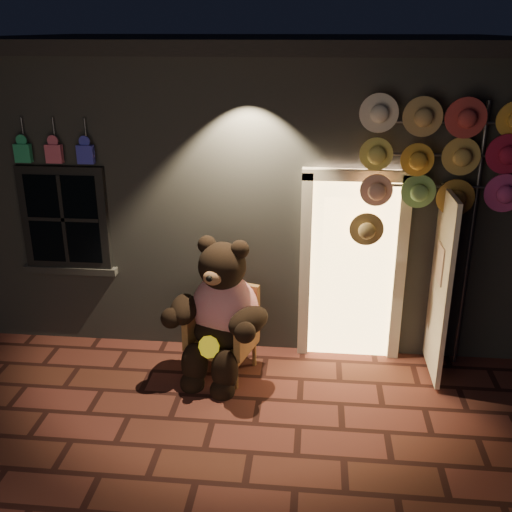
# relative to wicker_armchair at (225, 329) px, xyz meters

# --- Properties ---
(ground) EXTENTS (60.00, 60.00, 0.00)m
(ground) POSITION_rel_wicker_armchair_xyz_m (0.01, -0.99, -0.49)
(ground) COLOR brown
(ground) RESTS_ON ground
(shop_building) EXTENTS (7.30, 5.95, 3.51)m
(shop_building) POSITION_rel_wicker_armchair_xyz_m (0.01, 3.00, 1.25)
(shop_building) COLOR slate
(shop_building) RESTS_ON ground
(wicker_armchair) EXTENTS (0.80, 0.76, 0.97)m
(wicker_armchair) POSITION_rel_wicker_armchair_xyz_m (0.00, 0.00, 0.00)
(wicker_armchair) COLOR #A57840
(wicker_armchair) RESTS_ON ground
(teddy_bear) EXTENTS (1.14, 1.03, 1.63)m
(teddy_bear) POSITION_rel_wicker_armchair_xyz_m (-0.02, -0.12, 0.25)
(teddy_bear) COLOR red
(teddy_bear) RESTS_ON ground
(hat_rack) EXTENTS (1.66, 0.22, 2.93)m
(hat_rack) POSITION_rel_wicker_armchair_xyz_m (2.12, 0.29, 1.81)
(hat_rack) COLOR #59595E
(hat_rack) RESTS_ON ground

